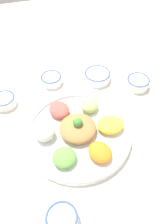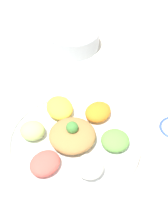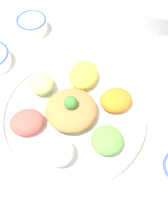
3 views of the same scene
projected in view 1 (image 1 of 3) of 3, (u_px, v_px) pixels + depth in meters
The scene contains 8 objects.
ground_plane at pixel (69, 137), 0.82m from camera, with size 2.40×2.40×0.00m, color silver.
salad_platter at pixel (78, 132), 0.81m from camera, with size 0.40×0.40×0.10m.
sauce_bowl_red at pixel (62, 219), 0.62m from camera, with size 0.09×0.09×0.04m.
rice_bowl_blue at pixel (138, 83), 0.97m from camera, with size 0.10×0.10×0.05m.
sauce_bowl_dark at pixel (4, 101), 0.91m from camera, with size 0.09×0.09×0.04m.
rice_bowl_plain at pixel (51, 79), 0.99m from camera, with size 0.09×0.09×0.04m.
sauce_bowl_far at pixel (97, 76), 1.01m from camera, with size 0.12×0.12×0.04m.
serving_spoon_extra at pixel (76, 61), 1.11m from camera, with size 0.13×0.05×0.01m.
Camera 1 is at (0.07, 0.45, 0.69)m, focal length 35.00 mm.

